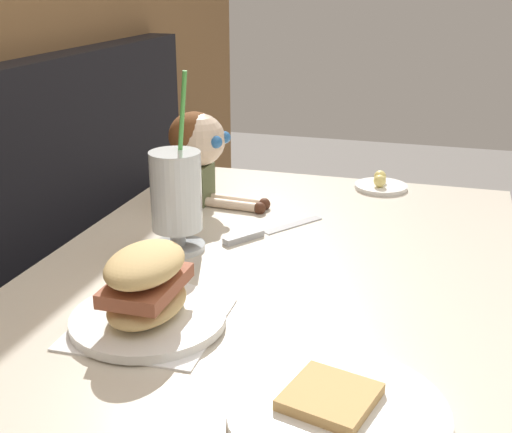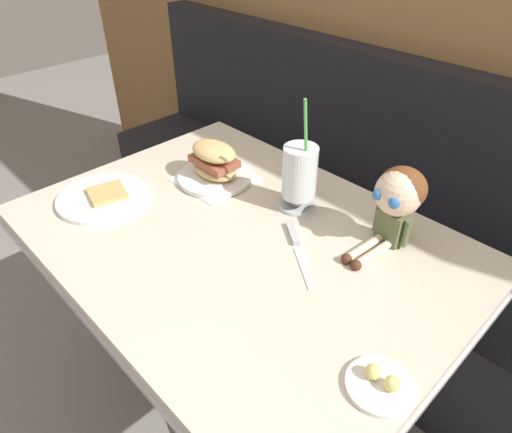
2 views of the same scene
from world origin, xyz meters
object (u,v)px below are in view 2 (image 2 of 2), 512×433
(milkshake_glass, at_px, (300,175))
(seated_doll, at_px, (398,197))
(butter_knife, at_px, (296,242))
(butter_saucer, at_px, (380,384))
(sandwich_plate, at_px, (215,166))
(toast_plate, at_px, (104,197))

(milkshake_glass, relative_size, seated_doll, 1.42)
(butter_knife, bearing_deg, butter_saucer, -27.39)
(milkshake_glass, xyz_separation_m, butter_saucer, (0.46, -0.31, -0.09))
(milkshake_glass, height_order, butter_knife, milkshake_glass)
(milkshake_glass, relative_size, sandwich_plate, 1.44)
(toast_plate, xyz_separation_m, seated_doll, (0.65, 0.41, 0.12))
(toast_plate, height_order, sandwich_plate, sandwich_plate)
(toast_plate, xyz_separation_m, milkshake_glass, (0.40, 0.36, 0.09))
(seated_doll, bearing_deg, milkshake_glass, -168.16)
(toast_plate, bearing_deg, milkshake_glass, 42.02)
(butter_knife, bearing_deg, seated_doll, 48.97)
(milkshake_glass, relative_size, butter_saucer, 2.63)
(toast_plate, bearing_deg, butter_saucer, 3.40)
(toast_plate, distance_m, butter_knife, 0.55)
(seated_doll, bearing_deg, butter_knife, -131.03)
(sandwich_plate, xyz_separation_m, butter_knife, (0.37, -0.05, -0.04))
(toast_plate, distance_m, butter_saucer, 0.86)
(sandwich_plate, height_order, butter_knife, sandwich_plate)
(toast_plate, distance_m, seated_doll, 0.78)
(sandwich_plate, bearing_deg, butter_saucer, -18.23)
(toast_plate, height_order, milkshake_glass, milkshake_glass)
(toast_plate, xyz_separation_m, sandwich_plate, (0.13, 0.29, 0.04))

